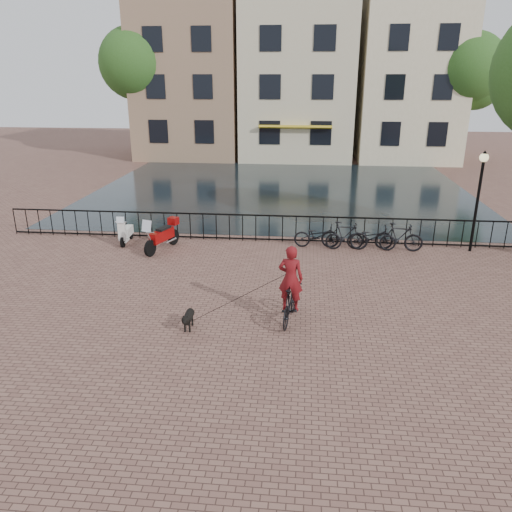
# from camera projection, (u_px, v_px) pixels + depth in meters

# --- Properties ---
(ground) EXTENTS (100.00, 100.00, 0.00)m
(ground) POSITION_uv_depth(u_px,v_px,m) (243.00, 350.00, 11.29)
(ground) COLOR brown
(ground) RESTS_ON ground
(canal_water) EXTENTS (20.00, 20.00, 0.00)m
(canal_water) POSITION_uv_depth(u_px,v_px,m) (281.00, 189.00, 27.48)
(canal_water) COLOR black
(canal_water) RESTS_ON ground
(railing) EXTENTS (20.00, 0.05, 1.02)m
(railing) POSITION_uv_depth(u_px,v_px,m) (269.00, 228.00, 18.61)
(railing) COLOR black
(railing) RESTS_ON ground
(canal_house_left) EXTENTS (7.50, 9.00, 12.80)m
(canal_house_left) POSITION_uv_depth(u_px,v_px,m) (193.00, 69.00, 37.90)
(canal_house_left) COLOR #8D7052
(canal_house_left) RESTS_ON ground
(canal_house_mid) EXTENTS (8.00, 9.50, 11.80)m
(canal_house_mid) POSITION_uv_depth(u_px,v_px,m) (298.00, 76.00, 37.33)
(canal_house_mid) COLOR beige
(canal_house_mid) RESTS_ON ground
(canal_house_right) EXTENTS (7.00, 9.00, 13.30)m
(canal_house_right) POSITION_uv_depth(u_px,v_px,m) (408.00, 65.00, 36.34)
(canal_house_right) COLOR beige
(canal_house_right) RESTS_ON ground
(tree_far_left) EXTENTS (5.04, 5.04, 9.27)m
(tree_far_left) POSITION_uv_depth(u_px,v_px,m) (135.00, 63.00, 35.30)
(tree_far_left) COLOR black
(tree_far_left) RESTS_ON ground
(tree_far_right) EXTENTS (4.76, 4.76, 8.76)m
(tree_far_right) POSITION_uv_depth(u_px,v_px,m) (470.00, 69.00, 33.31)
(tree_far_right) COLOR black
(tree_far_right) RESTS_ON ground
(lamp_post) EXTENTS (0.30, 0.30, 3.45)m
(lamp_post) POSITION_uv_depth(u_px,v_px,m) (480.00, 185.00, 16.93)
(lamp_post) COLOR black
(lamp_post) RESTS_ON ground
(cyclist) EXTENTS (0.81, 1.78, 2.35)m
(cyclist) POSITION_uv_depth(u_px,v_px,m) (290.00, 289.00, 12.34)
(cyclist) COLOR black
(cyclist) RESTS_ON ground
(dog) EXTENTS (0.26, 0.77, 0.51)m
(dog) POSITION_uv_depth(u_px,v_px,m) (188.00, 319.00, 12.18)
(dog) COLOR black
(dog) RESTS_ON ground
(motorcycle) EXTENTS (1.04, 1.91, 1.33)m
(motorcycle) POSITION_uv_depth(u_px,v_px,m) (162.00, 232.00, 17.60)
(motorcycle) COLOR #9B0B0B
(motorcycle) RESTS_ON ground
(scooter) EXTENTS (0.43, 1.29, 1.18)m
(scooter) POSITION_uv_depth(u_px,v_px,m) (126.00, 228.00, 18.40)
(scooter) COLOR silver
(scooter) RESTS_ON ground
(parked_bike_0) EXTENTS (1.78, 0.80, 0.90)m
(parked_bike_0) POSITION_uv_depth(u_px,v_px,m) (318.00, 236.00, 17.90)
(parked_bike_0) COLOR black
(parked_bike_0) RESTS_ON ground
(parked_bike_1) EXTENTS (1.71, 0.69, 1.00)m
(parked_bike_1) POSITION_uv_depth(u_px,v_px,m) (345.00, 235.00, 17.79)
(parked_bike_1) COLOR black
(parked_bike_1) RESTS_ON ground
(parked_bike_2) EXTENTS (1.75, 0.71, 0.90)m
(parked_bike_2) POSITION_uv_depth(u_px,v_px,m) (372.00, 238.00, 17.72)
(parked_bike_2) COLOR black
(parked_bike_2) RESTS_ON ground
(parked_bike_3) EXTENTS (1.72, 0.72, 1.00)m
(parked_bike_3) POSITION_uv_depth(u_px,v_px,m) (399.00, 237.00, 17.62)
(parked_bike_3) COLOR black
(parked_bike_3) RESTS_ON ground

